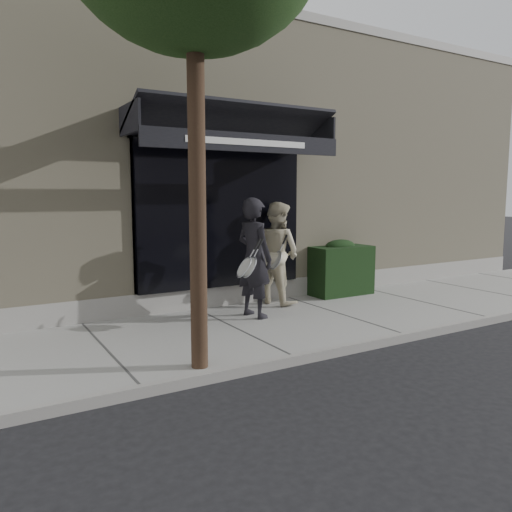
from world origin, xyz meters
TOP-DOWN VIEW (x-y plane):
  - ground at (0.00, 0.00)m, footprint 80.00×80.00m
  - sidewalk at (0.00, 0.00)m, footprint 20.00×3.00m
  - curb at (0.00, -1.55)m, footprint 20.00×0.10m
  - building_facade at (-0.01, 4.96)m, footprint 14.30×8.04m
  - hedge at (1.10, 1.25)m, footprint 1.30×0.70m
  - pedestrian_front at (-1.39, 0.50)m, footprint 0.85×0.99m
  - pedestrian_back at (-0.48, 1.20)m, footprint 0.95×1.09m

SIDE VIEW (x-z plane):
  - ground at x=0.00m, z-range 0.00..0.00m
  - sidewalk at x=0.00m, z-range 0.00..0.12m
  - curb at x=0.00m, z-range 0.00..0.14m
  - hedge at x=1.10m, z-range 0.09..1.23m
  - pedestrian_back at x=-0.48m, z-range 0.12..2.04m
  - pedestrian_front at x=-1.39m, z-range 0.12..2.13m
  - building_facade at x=-0.01m, z-range -0.08..5.56m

